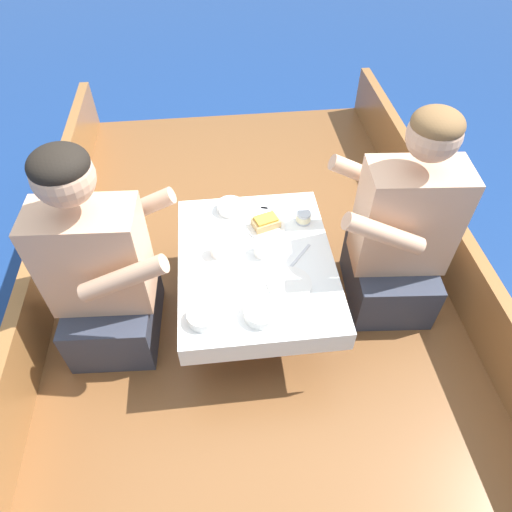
% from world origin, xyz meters
% --- Properties ---
extents(ground_plane, '(60.00, 60.00, 0.00)m').
position_xyz_m(ground_plane, '(0.00, 0.00, 0.00)').
color(ground_plane, navy).
extents(boat_deck, '(2.04, 3.39, 0.31)m').
position_xyz_m(boat_deck, '(0.00, 0.00, 0.16)').
color(boat_deck, brown).
rests_on(boat_deck, ground_plane).
extents(gunwale_port, '(0.06, 3.39, 0.31)m').
position_xyz_m(gunwale_port, '(-0.99, 0.00, 0.47)').
color(gunwale_port, '#936033').
rests_on(gunwale_port, boat_deck).
extents(gunwale_starboard, '(0.06, 3.39, 0.31)m').
position_xyz_m(gunwale_starboard, '(0.99, 0.00, 0.47)').
color(gunwale_starboard, '#936033').
rests_on(gunwale_starboard, boat_deck).
extents(cockpit_table, '(0.66, 0.84, 0.36)m').
position_xyz_m(cockpit_table, '(0.00, -0.11, 0.63)').
color(cockpit_table, '#B2B2B7').
rests_on(cockpit_table, boat_deck).
extents(person_port, '(0.54, 0.46, 0.99)m').
position_xyz_m(person_port, '(-0.63, -0.16, 0.71)').
color(person_port, '#333847').
rests_on(person_port, boat_deck).
extents(person_starboard, '(0.55, 0.47, 1.00)m').
position_xyz_m(person_starboard, '(0.63, -0.08, 0.71)').
color(person_starboard, '#333847').
rests_on(person_starboard, boat_deck).
extents(plate_sandwich, '(0.18, 0.18, 0.01)m').
position_xyz_m(plate_sandwich, '(0.07, 0.08, 0.67)').
color(plate_sandwich, white).
rests_on(plate_sandwich, cockpit_table).
extents(plate_bread, '(0.18, 0.18, 0.01)m').
position_xyz_m(plate_bread, '(0.12, -0.26, 0.67)').
color(plate_bread, white).
rests_on(plate_bread, cockpit_table).
extents(sandwich, '(0.14, 0.11, 0.05)m').
position_xyz_m(sandwich, '(0.07, 0.08, 0.70)').
color(sandwich, tan).
rests_on(sandwich, plate_sandwich).
extents(bowl_port_near, '(0.12, 0.12, 0.04)m').
position_xyz_m(bowl_port_near, '(-0.09, 0.22, 0.69)').
color(bowl_port_near, white).
rests_on(bowl_port_near, cockpit_table).
extents(bowl_starboard_near, '(0.13, 0.13, 0.04)m').
position_xyz_m(bowl_starboard_near, '(-0.23, -0.39, 0.69)').
color(bowl_starboard_near, white).
rests_on(bowl_starboard_near, cockpit_table).
extents(bowl_center_far, '(0.14, 0.14, 0.04)m').
position_xyz_m(bowl_center_far, '(-0.01, -0.40, 0.69)').
color(bowl_center_far, white).
rests_on(bowl_center_far, cockpit_table).
extents(coffee_cup_port, '(0.10, 0.07, 0.06)m').
position_xyz_m(coffee_cup_port, '(-0.15, -0.06, 0.70)').
color(coffee_cup_port, white).
rests_on(coffee_cup_port, cockpit_table).
extents(coffee_cup_starboard, '(0.11, 0.08, 0.06)m').
position_xyz_m(coffee_cup_starboard, '(0.04, -0.08, 0.70)').
color(coffee_cup_starboard, white).
rests_on(coffee_cup_starboard, cockpit_table).
extents(tin_can, '(0.07, 0.07, 0.05)m').
position_xyz_m(tin_can, '(0.24, 0.10, 0.69)').
color(tin_can, silver).
rests_on(tin_can, cockpit_table).
extents(utensil_spoon_port, '(0.17, 0.07, 0.01)m').
position_xyz_m(utensil_spoon_port, '(-0.20, -0.28, 0.67)').
color(utensil_spoon_port, silver).
rests_on(utensil_spoon_port, cockpit_table).
extents(utensil_fork_port, '(0.17, 0.07, 0.00)m').
position_xyz_m(utensil_fork_port, '(0.12, 0.20, 0.67)').
color(utensil_fork_port, silver).
rests_on(utensil_fork_port, cockpit_table).
extents(utensil_knife_starboard, '(0.12, 0.14, 0.00)m').
position_xyz_m(utensil_knife_starboard, '(0.19, -0.11, 0.67)').
color(utensil_knife_starboard, silver).
rests_on(utensil_knife_starboard, cockpit_table).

